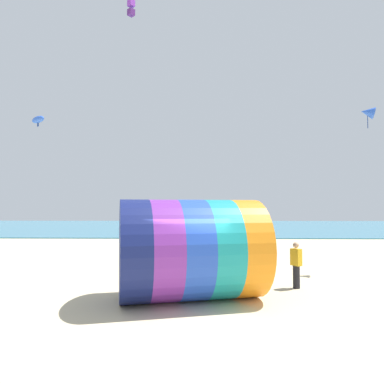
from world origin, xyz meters
TOP-DOWN VIEW (x-y plane):
  - ground_plane at (0.00, 0.00)m, footprint 120.00×120.00m
  - sea at (0.00, 40.54)m, footprint 120.00×40.00m
  - giant_inflatable_tube at (0.12, 0.27)m, footprint 4.91×4.01m
  - kite_handler at (3.75, 1.81)m, footprint 0.38×0.42m
  - kite_blue_delta at (8.07, 5.36)m, footprint 0.77×0.69m
  - kite_blue_parafoil at (-9.72, 10.46)m, footprint 1.38×1.27m
  - kite_purple_box at (-4.59, 13.51)m, footprint 0.58×0.58m

SIDE VIEW (x-z plane):
  - ground_plane at x=0.00m, z-range 0.00..0.00m
  - sea at x=0.00m, z-range 0.00..0.10m
  - kite_handler at x=3.75m, z-range 0.01..1.61m
  - giant_inflatable_tube at x=0.12m, z-range 0.00..3.05m
  - kite_blue_delta at x=8.07m, z-range 6.65..7.72m
  - kite_blue_parafoil at x=-9.72m, z-range 7.94..8.66m
  - kite_purple_box at x=-4.59m, z-range 16.60..17.78m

